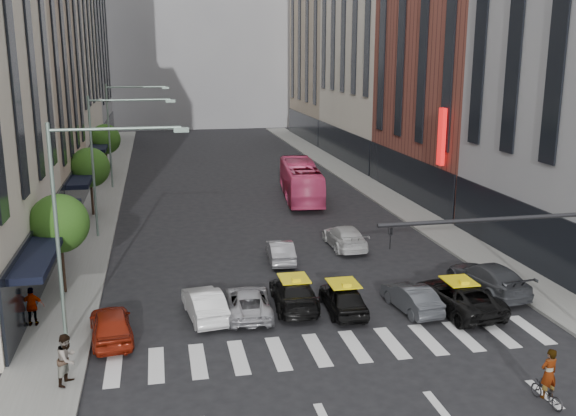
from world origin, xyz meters
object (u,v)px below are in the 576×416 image
streetlamp_near (80,205)px  motorcycle (547,393)px  streetlamp_mid (107,148)px  car_white_front (205,304)px  taxi_center (343,298)px  car_red (111,324)px  streetlamp_far (120,122)px  pedestrian_near (67,359)px  taxi_left (294,293)px  bus (301,181)px  pedestrian_far (32,306)px

streetlamp_near → motorcycle: 18.51m
streetlamp_near → motorcycle: bearing=-27.2°
streetlamp_mid → car_white_front: bearing=-71.3°
streetlamp_mid → taxi_center: streetlamp_mid is taller
car_red → streetlamp_far: bearing=-95.3°
streetlamp_near → pedestrian_near: 6.00m
taxi_left → car_white_front: bearing=9.7°
taxi_center → pedestrian_near: bearing=23.4°
taxi_left → motorcycle: (6.64, -10.20, -0.30)m
bus → pedestrian_far: size_ratio=6.29×
car_white_front → taxi_center: 6.36m
streetlamp_mid → streetlamp_near: bearing=-90.0°
bus → pedestrian_far: (-17.02, -22.47, -0.51)m
pedestrian_near → car_white_front: bearing=-21.1°
taxi_left → bus: size_ratio=0.44×
taxi_left → bus: bearing=-99.8°
streetlamp_far → taxi_left: (9.08, -29.87, -5.20)m
pedestrian_near → streetlamp_far: bearing=23.3°
taxi_left → car_red: bearing=17.4°
bus → motorcycle: size_ratio=7.23×
streetlamp_mid → taxi_left: (9.08, -13.87, -5.20)m
taxi_center → bus: bearing=-96.4°
car_red → motorcycle: bearing=144.3°
streetlamp_far → taxi_center: 33.31m
pedestrian_near → pedestrian_far: bearing=44.8°
streetlamp_far → car_white_front: 31.14m
streetlamp_mid → motorcycle: streetlamp_mid is taller
streetlamp_near → taxi_center: bearing=5.4°
streetlamp_mid → pedestrian_near: streetlamp_mid is taller
car_white_front → bus: 24.77m
car_white_front → taxi_left: taxi_left is taller
streetlamp_near → pedestrian_far: bearing=141.7°
streetlamp_near → car_red: bearing=8.6°
streetlamp_near → bus: streetlamp_near is taller
pedestrian_near → pedestrian_far: 5.98m
car_white_front → pedestrian_far: bearing=-10.0°
bus → car_white_front: bearing=73.6°
car_red → car_white_front: car_red is taller
car_red → bus: bearing=-126.0°
car_red → taxi_left: (8.24, 2.00, -0.00)m
car_red → taxi_left: size_ratio=0.85×
car_red → streetlamp_mid: bearing=-93.7°
taxi_center → pedestrian_near: size_ratio=2.16×
motorcycle → pedestrian_near: (-16.14, 4.51, 0.70)m
taxi_left → bus: (5.39, 22.36, 0.82)m
car_white_front → car_red: bearing=13.9°
streetlamp_far → taxi_center: streetlamp_far is taller
streetlamp_near → car_red: size_ratio=2.18×
car_red → car_white_front: size_ratio=0.99×
streetlamp_near → pedestrian_far: streetlamp_near is taller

